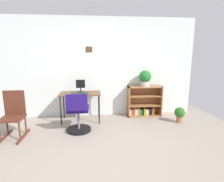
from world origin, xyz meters
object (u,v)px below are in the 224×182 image
at_px(monitor, 81,86).
at_px(office_chair, 78,115).
at_px(bookshelf_low, 144,102).
at_px(rocking_chair, 13,114).
at_px(keyboard, 80,93).
at_px(potted_plant_on_shelf, 145,78).
at_px(potted_plant_floor, 180,114).
at_px(desk, 80,95).

bearing_deg(monitor, office_chair, -91.30).
bearing_deg(bookshelf_low, rocking_chair, -161.17).
distance_m(keyboard, potted_plant_on_shelf, 1.69).
height_order(office_chair, potted_plant_floor, office_chair).
relative_size(desk, rocking_chair, 1.05).
bearing_deg(desk, rocking_chair, -150.50).
relative_size(keyboard, rocking_chair, 0.44).
relative_size(desk, bookshelf_low, 1.09).
height_order(rocking_chair, potted_plant_on_shelf, potted_plant_on_shelf).
distance_m(monitor, office_chair, 0.89).
xyz_separation_m(monitor, potted_plant_on_shelf, (1.64, 0.11, 0.16)).
distance_m(desk, potted_plant_on_shelf, 1.70).
relative_size(monitor, keyboard, 0.76).
xyz_separation_m(keyboard, bookshelf_low, (1.64, 0.36, -0.37)).
bearing_deg(office_chair, monitor, 88.70).
relative_size(desk, monitor, 3.19).
xyz_separation_m(desk, potted_plant_on_shelf, (1.64, 0.22, 0.37)).
bearing_deg(monitor, potted_plant_on_shelf, 4.01).
height_order(potted_plant_on_shelf, potted_plant_floor, potted_plant_on_shelf).
bearing_deg(potted_plant_on_shelf, bookshelf_low, 91.42).
distance_m(office_chair, potted_plant_on_shelf, 1.97).
xyz_separation_m(potted_plant_on_shelf, potted_plant_floor, (0.72, -0.56, -0.80)).
bearing_deg(desk, monitor, 87.24).
relative_size(monitor, office_chair, 0.35).
bearing_deg(rocking_chair, monitor, 32.91).
height_order(keyboard, potted_plant_on_shelf, potted_plant_on_shelf).
bearing_deg(monitor, potted_plant_floor, -10.72).
distance_m(rocking_chair, bookshelf_low, 3.07).
relative_size(bookshelf_low, potted_plant_floor, 2.36).
bearing_deg(potted_plant_on_shelf, potted_plant_floor, -38.00).
relative_size(desk, office_chair, 1.12).
relative_size(rocking_chair, potted_plant_on_shelf, 2.22).
bearing_deg(potted_plant_floor, potted_plant_on_shelf, 142.00).
bearing_deg(rocking_chair, potted_plant_floor, 5.90).
height_order(monitor, bookshelf_low, monitor).
xyz_separation_m(keyboard, office_chair, (-0.01, -0.55, -0.34)).
relative_size(desk, potted_plant_on_shelf, 2.33).
height_order(monitor, potted_plant_on_shelf, potted_plant_on_shelf).
relative_size(desk, potted_plant_floor, 2.58).
bearing_deg(potted_plant_floor, monitor, 169.28).
height_order(office_chair, potted_plant_on_shelf, potted_plant_on_shelf).
bearing_deg(bookshelf_low, desk, -170.46).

